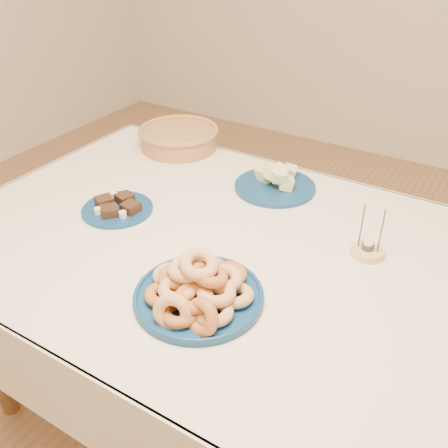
{
  "coord_description": "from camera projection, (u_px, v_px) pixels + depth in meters",
  "views": [
    {
      "loc": [
        0.58,
        -0.99,
        1.56
      ],
      "look_at": [
        0.0,
        -0.05,
        0.85
      ],
      "focal_mm": 40.0,
      "sensor_mm": 36.0,
      "label": 1
    }
  ],
  "objects": [
    {
      "name": "ground",
      "position": [
        231.0,
        415.0,
        1.81
      ],
      "size": [
        5.0,
        5.0,
        0.0
      ],
      "primitive_type": "plane",
      "color": "#966947",
      "rests_on": "ground"
    },
    {
      "name": "dining_table",
      "position": [
        233.0,
        275.0,
        1.46
      ],
      "size": [
        1.71,
        1.11,
        0.75
      ],
      "color": "brown",
      "rests_on": "ground"
    },
    {
      "name": "donut_platter",
      "position": [
        198.0,
        290.0,
        1.19
      ],
      "size": [
        0.37,
        0.37,
        0.14
      ],
      "rotation": [
        0.0,
        0.0,
        0.18
      ],
      "color": "navy",
      "rests_on": "dining_table"
    },
    {
      "name": "melon_plate",
      "position": [
        275.0,
        181.0,
        1.67
      ],
      "size": [
        0.32,
        0.32,
        0.09
      ],
      "rotation": [
        0.0,
        0.0,
        0.18
      ],
      "color": "navy",
      "rests_on": "dining_table"
    },
    {
      "name": "brownie_plate",
      "position": [
        117.0,
        208.0,
        1.56
      ],
      "size": [
        0.29,
        0.29,
        0.04
      ],
      "rotation": [
        0.0,
        0.0,
        -0.41
      ],
      "color": "navy",
      "rests_on": "dining_table"
    },
    {
      "name": "wicker_basket",
      "position": [
        179.0,
        137.0,
        1.94
      ],
      "size": [
        0.34,
        0.34,
        0.08
      ],
      "rotation": [
        0.0,
        0.0,
        0.09
      ],
      "color": "olive",
      "rests_on": "dining_table"
    },
    {
      "name": "candle_holder",
      "position": [
        367.0,
        251.0,
        1.36
      ],
      "size": [
        0.1,
        0.1,
        0.15
      ],
      "rotation": [
        0.0,
        0.0,
        0.07
      ],
      "color": "tan",
      "rests_on": "dining_table"
    }
  ]
}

